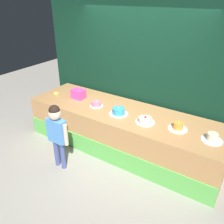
{
  "coord_description": "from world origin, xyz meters",
  "views": [
    {
      "loc": [
        1.94,
        -2.75,
        2.73
      ],
      "look_at": [
        -0.08,
        0.33,
        0.83
      ],
      "focal_mm": 37.75,
      "sensor_mm": 36.0,
      "label": 1
    }
  ],
  "objects_px": {
    "pink_box": "(78,94)",
    "cake_center": "(145,120)",
    "cake_far_right": "(212,138)",
    "cake_left": "(119,111)",
    "child_figure": "(57,129)",
    "cake_right": "(178,126)",
    "cake_far_left": "(96,104)",
    "donut": "(56,93)"
  },
  "relations": [
    {
      "from": "pink_box",
      "to": "cake_far_right",
      "type": "bearing_deg",
      "value": -2.33
    },
    {
      "from": "cake_center",
      "to": "child_figure",
      "type": "bearing_deg",
      "value": -139.87
    },
    {
      "from": "cake_far_left",
      "to": "cake_center",
      "type": "relative_size",
      "value": 0.8
    },
    {
      "from": "cake_left",
      "to": "donut",
      "type": "bearing_deg",
      "value": 178.53
    },
    {
      "from": "pink_box",
      "to": "donut",
      "type": "bearing_deg",
      "value": -168.54
    },
    {
      "from": "child_figure",
      "to": "donut",
      "type": "distance_m",
      "value": 1.41
    },
    {
      "from": "cake_far_left",
      "to": "cake_left",
      "type": "height_order",
      "value": "cake_left"
    },
    {
      "from": "cake_center",
      "to": "cake_left",
      "type": "bearing_deg",
      "value": 178.88
    },
    {
      "from": "cake_far_right",
      "to": "cake_left",
      "type": "bearing_deg",
      "value": -178.55
    },
    {
      "from": "child_figure",
      "to": "cake_left",
      "type": "xyz_separation_m",
      "value": [
        0.58,
        0.95,
        0.07
      ]
    },
    {
      "from": "child_figure",
      "to": "donut",
      "type": "height_order",
      "value": "child_figure"
    },
    {
      "from": "child_figure",
      "to": "cake_far_left",
      "type": "height_order",
      "value": "child_figure"
    },
    {
      "from": "pink_box",
      "to": "cake_far_left",
      "type": "distance_m",
      "value": 0.54
    },
    {
      "from": "child_figure",
      "to": "cake_center",
      "type": "distance_m",
      "value": 1.46
    },
    {
      "from": "pink_box",
      "to": "cake_left",
      "type": "xyz_separation_m",
      "value": [
        1.06,
        -0.15,
        -0.04
      ]
    },
    {
      "from": "child_figure",
      "to": "cake_far_right",
      "type": "relative_size",
      "value": 3.78
    },
    {
      "from": "donut",
      "to": "cake_left",
      "type": "distance_m",
      "value": 1.58
    },
    {
      "from": "cake_center",
      "to": "cake_right",
      "type": "xyz_separation_m",
      "value": [
        0.53,
        0.09,
        0.01
      ]
    },
    {
      "from": "cake_center",
      "to": "cake_far_right",
      "type": "relative_size",
      "value": 1.06
    },
    {
      "from": "cake_far_left",
      "to": "cake_center",
      "type": "distance_m",
      "value": 1.06
    },
    {
      "from": "cake_far_left",
      "to": "cake_far_right",
      "type": "xyz_separation_m",
      "value": [
        2.11,
        -0.01,
        0.01
      ]
    },
    {
      "from": "pink_box",
      "to": "cake_center",
      "type": "bearing_deg",
      "value": -5.69
    },
    {
      "from": "cake_left",
      "to": "cake_far_right",
      "type": "xyz_separation_m",
      "value": [
        1.58,
        0.04,
        -0.0
      ]
    },
    {
      "from": "child_figure",
      "to": "cake_center",
      "type": "relative_size",
      "value": 3.58
    },
    {
      "from": "pink_box",
      "to": "cake_far_left",
      "type": "bearing_deg",
      "value": -10.52
    },
    {
      "from": "cake_center",
      "to": "cake_right",
      "type": "distance_m",
      "value": 0.54
    },
    {
      "from": "cake_center",
      "to": "cake_right",
      "type": "relative_size",
      "value": 1.06
    },
    {
      "from": "child_figure",
      "to": "cake_far_right",
      "type": "xyz_separation_m",
      "value": [
        2.17,
        0.99,
        0.07
      ]
    },
    {
      "from": "pink_box",
      "to": "cake_center",
      "type": "height_order",
      "value": "pink_box"
    },
    {
      "from": "pink_box",
      "to": "cake_right",
      "type": "xyz_separation_m",
      "value": [
        2.11,
        -0.07,
        -0.04
      ]
    },
    {
      "from": "child_figure",
      "to": "cake_left",
      "type": "relative_size",
      "value": 3.43
    },
    {
      "from": "cake_far_left",
      "to": "cake_left",
      "type": "bearing_deg",
      "value": -5.35
    },
    {
      "from": "cake_right",
      "to": "cake_far_left",
      "type": "bearing_deg",
      "value": -179.02
    },
    {
      "from": "cake_left",
      "to": "cake_far_left",
      "type": "bearing_deg",
      "value": 174.65
    },
    {
      "from": "cake_right",
      "to": "cake_center",
      "type": "bearing_deg",
      "value": -170.64
    },
    {
      "from": "child_figure",
      "to": "cake_far_left",
      "type": "relative_size",
      "value": 4.46
    },
    {
      "from": "pink_box",
      "to": "cake_left",
      "type": "bearing_deg",
      "value": -7.95
    },
    {
      "from": "pink_box",
      "to": "cake_far_right",
      "type": "relative_size",
      "value": 0.82
    },
    {
      "from": "cake_left",
      "to": "cake_center",
      "type": "bearing_deg",
      "value": -1.12
    },
    {
      "from": "pink_box",
      "to": "donut",
      "type": "relative_size",
      "value": 2.04
    },
    {
      "from": "cake_far_left",
      "to": "cake_right",
      "type": "bearing_deg",
      "value": 0.98
    },
    {
      "from": "cake_right",
      "to": "cake_far_right",
      "type": "height_order",
      "value": "cake_right"
    }
  ]
}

